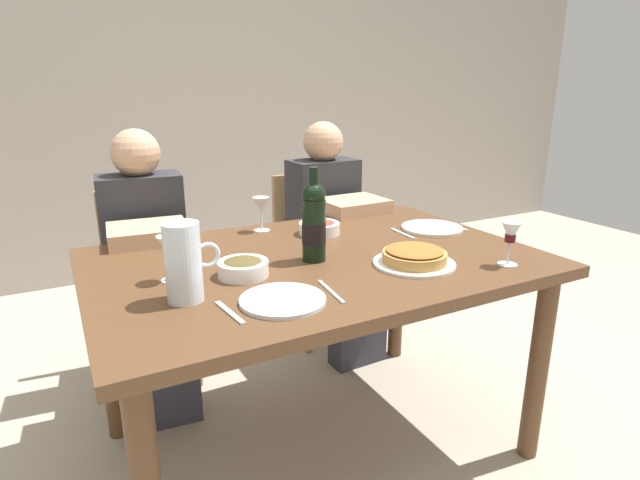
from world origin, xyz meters
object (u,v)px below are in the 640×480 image
Objects in this scene: wine_glass_right_diner at (261,207)px; diner_left at (149,263)px; wine_glass_left_diner at (169,248)px; salad_bowl at (319,227)px; dining_table at (317,282)px; olive_bowl at (243,267)px; water_pitcher at (184,267)px; wine_glass_centre at (511,235)px; chair_left at (146,272)px; diner_right at (335,233)px; wine_bottle at (314,222)px; chair_right at (312,243)px; baked_tart at (414,257)px; dinner_plate_left_setting at (283,300)px; dinner_plate_right_setting at (432,228)px.

wine_glass_right_diner is 0.12× the size of diner_left.
diner_left reaches higher than wine_glass_right_diner.
salad_bowl is at bearing 20.89° from wine_glass_left_diner.
olive_bowl reaches higher than dining_table.
water_pitcher reaches higher than dining_table.
diner_left reaches higher than salad_bowl.
wine_glass_centre is (0.52, -0.37, 0.20)m from dining_table.
chair_left is at bearing 116.88° from dining_table.
wine_bottle is at bearing 53.50° from diner_right.
diner_left is 1.33× the size of chair_right.
dining_table is 10.76× the size of wine_glass_right_diner.
dining_table is 5.56× the size of baked_tart.
chair_left is (-0.18, 1.17, -0.27)m from dinner_plate_left_setting.
water_pitcher is 0.19× the size of diner_right.
wine_glass_left_diner reaches higher than dinner_plate_left_setting.
water_pitcher is 1.02m from wine_glass_centre.
diner_right is at bearing 41.47° from water_pitcher.
wine_glass_left_diner is 0.12× the size of diner_left.
chair_right is at bearing 63.83° from dining_table.
wine_glass_left_diner is at bearing 41.77° from chair_right.
diner_left is 1.00× the size of diner_right.
olive_bowl is at bearing -169.13° from dining_table.
chair_left is (-0.44, 0.87, -0.17)m from dining_table.
dining_table is 0.44m from wine_glass_right_diner.
water_pitcher is 0.17m from wine_glass_left_diner.
salad_bowl is at bearing 121.25° from wine_glass_centre.
wine_glass_right_diner is at bearing 141.13° from salad_bowl.
dining_table is 6.84× the size of water_pitcher.
dinner_plate_right_setting is at bearing 13.17° from water_pitcher.
diner_right is at bearing 53.63° from dinner_plate_left_setting.
dinner_plate_left_setting is at bearing -107.30° from wine_glass_right_diner.
wine_glass_right_diner is 0.54m from diner_left.
diner_left is (0.03, 0.63, -0.25)m from wine_glass_left_diner.
diner_left reaches higher than wine_bottle.
salad_bowl is at bearing 32.96° from water_pitcher.
salad_bowl is 1.16× the size of wine_glass_right_diner.
wine_bottle reaches higher than chair_left.
dinner_plate_left_setting is (-0.78, 0.07, -0.10)m from wine_glass_centre.
baked_tart reaches higher than dinner_plate_left_setting.
wine_bottle reaches higher than dinner_plate_right_setting.
wine_bottle is 0.84m from diner_left.
dining_table is 9.54× the size of olive_bowl.
wine_glass_centre is at bearing -28.30° from baked_tart.
salad_bowl is at bearing 53.61° from dinner_plate_left_setting.
wine_bottle is at bearing 143.77° from baked_tart.
dinner_plate_right_setting is (0.07, 0.46, -0.10)m from wine_glass_centre.
dinner_plate_left_setting is 1.42m from chair_right.
chair_right is at bearing 59.63° from dinner_plate_left_setting.
wine_bottle is 0.89m from diner_right.
wine_glass_centre is at bearing 139.25° from diner_left.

